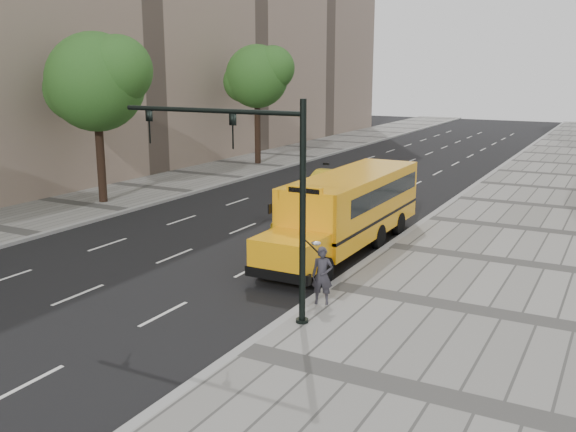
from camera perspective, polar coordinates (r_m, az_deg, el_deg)
The scene contains 12 objects.
ground at distance 28.94m, azimuth -2.35°, elevation -1.35°, with size 140.00×140.00×0.00m, color black.
sidewalk_museum at distance 25.23m, azimuth 21.89°, elevation -4.30°, with size 12.00×140.00×0.15m, color gray.
sidewalk_far at distance 35.67m, azimuth -17.75°, elevation 0.91°, with size 6.00×140.00×0.15m, color gray.
curb_museum at distance 26.47m, azimuth 8.92°, elevation -2.71°, with size 0.30×140.00×0.15m, color gray.
curb_far at distance 33.61m, azimuth -14.18°, elevation 0.42°, with size 0.30×140.00×0.15m, color gray.
tree_b at distance 35.22m, azimuth -16.63°, elevation 11.41°, with size 5.75×5.11×9.02m.
tree_c at distance 48.14m, azimuth -2.69°, elevation 12.33°, with size 5.19×4.61×8.87m.
school_bus at distance 26.11m, azimuth 5.56°, elevation 0.99°, with size 2.96×11.56×3.19m.
taxi_near at distance 28.52m, azimuth 1.79°, elevation -0.08°, with size 1.69×4.21×1.43m, color gold.
taxi_far at distance 37.67m, azimuth 3.39°, elevation 3.06°, with size 1.42×4.06×1.34m, color gold.
pedestrian at distance 19.53m, azimuth 3.07°, elevation -5.32°, with size 0.65×0.43×1.78m, color #2E2C33.
traffic_signal at distance 17.98m, azimuth -2.68°, elevation 3.12°, with size 6.18×0.36×6.40m.
Camera 1 is at (14.32, -24.10, 7.19)m, focal length 40.00 mm.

